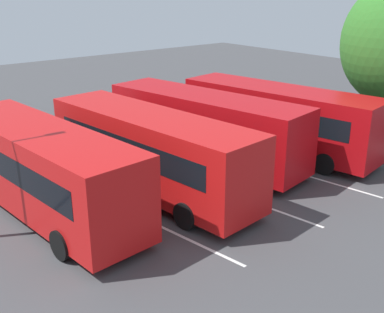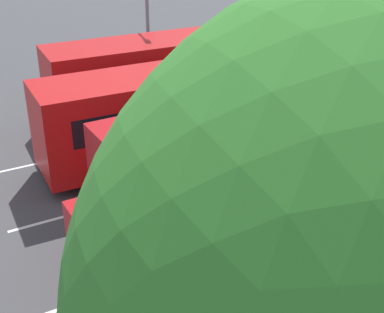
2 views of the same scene
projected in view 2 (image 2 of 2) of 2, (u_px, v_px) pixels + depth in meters
The scene contains 10 objects.
ground_plane at pixel (221, 174), 17.92m from camera, with size 68.20×68.20×0.00m, color #424244.
bus_far_left at pixel (296, 223), 12.28m from camera, with size 10.03×4.00×3.13m.
bus_center_left at pixel (264, 149), 15.68m from camera, with size 10.03×4.05×3.13m.
bus_center_right at pixel (182, 109), 18.43m from camera, with size 9.96×3.44×3.13m.
bus_far_right at pixel (169, 72), 22.01m from camera, with size 9.94×3.32×3.13m.
street_lamp at pixel (148, 1), 24.12m from camera, with size 0.28×2.25×6.75m.
depot_tree at pixel (374, 296), 5.28m from camera, with size 6.03×5.43×8.18m.
lane_stripe_outer_left at pixel (275, 235), 14.81m from camera, with size 13.81×0.12×0.01m, color silver.
lane_stripe_inner_left at pixel (221, 174), 17.91m from camera, with size 13.81×0.12×0.01m, color silver.
lane_stripe_inner_right at pixel (183, 131), 21.01m from camera, with size 13.81×0.12×0.01m, color silver.
Camera 2 is at (-6.48, -14.37, 8.59)m, focal length 50.74 mm.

